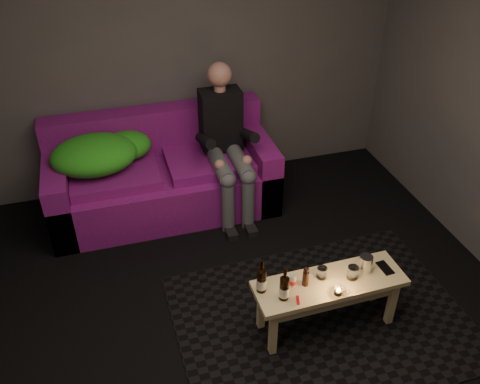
# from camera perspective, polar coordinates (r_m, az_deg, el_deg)

# --- Properties ---
(floor) EXTENTS (4.50, 4.50, 0.00)m
(floor) POSITION_cam_1_polar(r_m,az_deg,el_deg) (3.70, 2.52, -16.33)
(floor) COLOR black
(floor) RESTS_ON ground
(room) EXTENTS (4.50, 4.50, 4.50)m
(room) POSITION_cam_1_polar(r_m,az_deg,el_deg) (3.04, 0.44, 10.75)
(room) COLOR silver
(room) RESTS_ON ground
(rug) EXTENTS (2.12, 1.56, 0.01)m
(rug) POSITION_cam_1_polar(r_m,az_deg,el_deg) (3.87, 9.12, -13.85)
(rug) COLOR black
(rug) RESTS_ON floor
(sofa) EXTENTS (2.03, 0.91, 0.87)m
(sofa) POSITION_cam_1_polar(r_m,az_deg,el_deg) (4.78, -8.72, 1.74)
(sofa) COLOR #6A0E6B
(sofa) RESTS_ON floor
(green_blanket) EXTENTS (0.89, 0.61, 0.30)m
(green_blanket) POSITION_cam_1_polar(r_m,az_deg,el_deg) (4.58, -15.50, 4.23)
(green_blanket) COLOR #1F951B
(green_blanket) RESTS_ON sofa
(person) EXTENTS (0.36, 0.84, 1.35)m
(person) POSITION_cam_1_polar(r_m,az_deg,el_deg) (4.53, -1.62, 5.89)
(person) COLOR black
(person) RESTS_ON sofa
(coffee_table) EXTENTS (1.05, 0.35, 0.43)m
(coffee_table) POSITION_cam_1_polar(r_m,az_deg,el_deg) (3.59, 9.95, -10.71)
(coffee_table) COLOR #D0B87A
(coffee_table) RESTS_ON rug
(beer_bottle_a) EXTENTS (0.07, 0.07, 0.26)m
(beer_bottle_a) POSITION_cam_1_polar(r_m,az_deg,el_deg) (3.36, 2.43, -9.82)
(beer_bottle_a) COLOR black
(beer_bottle_a) RESTS_ON coffee_table
(beer_bottle_b) EXTENTS (0.06, 0.06, 0.26)m
(beer_bottle_b) POSITION_cam_1_polar(r_m,az_deg,el_deg) (3.32, 4.99, -10.65)
(beer_bottle_b) COLOR black
(beer_bottle_b) RESTS_ON coffee_table
(salt_shaker) EXTENTS (0.06, 0.06, 0.09)m
(salt_shaker) POSITION_cam_1_polar(r_m,az_deg,el_deg) (3.44, 5.97, -9.84)
(salt_shaker) COLOR silver
(salt_shaker) RESTS_ON coffee_table
(pepper_mill) EXTENTS (0.05, 0.05, 0.12)m
(pepper_mill) POSITION_cam_1_polar(r_m,az_deg,el_deg) (3.45, 7.38, -9.59)
(pepper_mill) COLOR black
(pepper_mill) RESTS_ON coffee_table
(tumbler_back) EXTENTS (0.09, 0.09, 0.08)m
(tumbler_back) POSITION_cam_1_polar(r_m,az_deg,el_deg) (3.53, 9.17, -8.92)
(tumbler_back) COLOR white
(tumbler_back) RESTS_ON coffee_table
(tealight) EXTENTS (0.06, 0.06, 0.05)m
(tealight) POSITION_cam_1_polar(r_m,az_deg,el_deg) (3.45, 10.98, -10.86)
(tealight) COLOR white
(tealight) RESTS_ON coffee_table
(tumbler_front) EXTENTS (0.08, 0.08, 0.10)m
(tumbler_front) POSITION_cam_1_polar(r_m,az_deg,el_deg) (3.56, 12.54, -8.82)
(tumbler_front) COLOR white
(tumbler_front) RESTS_ON coffee_table
(steel_cup) EXTENTS (0.10, 0.10, 0.13)m
(steel_cup) POSITION_cam_1_polar(r_m,az_deg,el_deg) (3.62, 13.91, -7.81)
(steel_cup) COLOR silver
(steel_cup) RESTS_ON coffee_table
(smartphone) EXTENTS (0.08, 0.14, 0.01)m
(smartphone) POSITION_cam_1_polar(r_m,az_deg,el_deg) (3.71, 15.97, -8.19)
(smartphone) COLOR black
(smartphone) RESTS_ON coffee_table
(red_lighter) EXTENTS (0.04, 0.07, 0.01)m
(red_lighter) POSITION_cam_1_polar(r_m,az_deg,el_deg) (3.37, 6.51, -11.98)
(red_lighter) COLOR red
(red_lighter) RESTS_ON coffee_table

